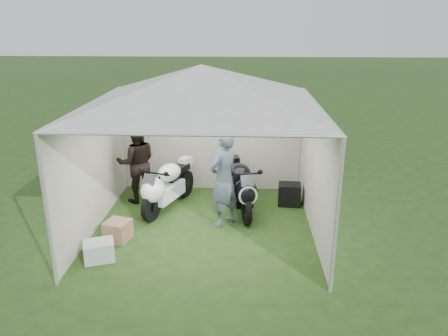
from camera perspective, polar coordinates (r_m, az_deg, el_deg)
The scene contains 11 objects.
ground at distance 8.33m, azimuth -2.63°, elevation -7.63°, with size 80.00×80.00×0.00m, color #223A15.
canopy_tent at distance 7.58m, azimuth -2.91°, elevation 10.20°, with size 5.66×5.66×3.00m.
motorcycle_white at distance 8.90m, azimuth -7.60°, elevation -2.23°, with size 0.92×1.87×0.96m.
motorcycle_black at distance 8.76m, azimuth 2.24°, elevation -2.33°, with size 0.68×1.99×0.99m.
paddock_stand at distance 9.74m, azimuth 1.22°, elevation -2.60°, with size 0.41×0.25×0.31m, color #1C34A9.
person_dark_jacket at distance 9.33m, azimuth -11.32°, elevation 0.69°, with size 0.84×0.65×1.72m, color black.
person_blue_jacket at distance 8.06m, azimuth -0.02°, elevation -1.40°, with size 0.67×0.44×1.84m, color slate.
equipment_box at distance 9.28m, azimuth 8.52°, elevation -3.41°, with size 0.46×0.37×0.46m, color black.
crate_0 at distance 7.47m, azimuth -16.00°, elevation -10.35°, with size 0.47×0.37×0.32m, color #B1B6BB.
crate_1 at distance 8.00m, azimuth -13.69°, elevation -7.93°, with size 0.40×0.40×0.36m, color #92684E.
crate_2 at distance 7.73m, azimuth -16.61°, elevation -9.86°, with size 0.27×0.23×0.20m, color silver.
Camera 1 is at (0.73, -7.43, 3.70)m, focal length 35.00 mm.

